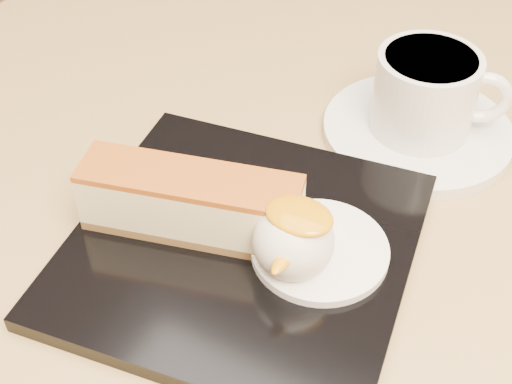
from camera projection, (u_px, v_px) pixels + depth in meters
The scene contains 9 objects.
table at pixel (282, 347), 0.61m from camera, with size 0.80×0.80×0.72m.
dessert_plate at pixel (242, 247), 0.48m from camera, with size 0.22×0.22×0.01m, color black.
cheesecake at pixel (191, 203), 0.47m from camera, with size 0.15×0.07×0.05m.
cream_smear at pixel (320, 250), 0.46m from camera, with size 0.09×0.09×0.01m, color white.
ice_cream_scoop at pixel (293, 241), 0.44m from camera, with size 0.05×0.05×0.05m, color white.
mango_sauce at pixel (299, 216), 0.42m from camera, with size 0.04×0.03×0.01m, color orange.
mint_sprig at pixel (296, 207), 0.49m from camera, with size 0.03×0.02×0.00m.
saucer at pixel (417, 131), 0.57m from camera, with size 0.15×0.15×0.01m, color white.
coffee_cup at pixel (428, 92), 0.54m from camera, with size 0.10×0.08×0.06m.
Camera 1 is at (0.15, -0.32, 1.08)m, focal length 50.00 mm.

